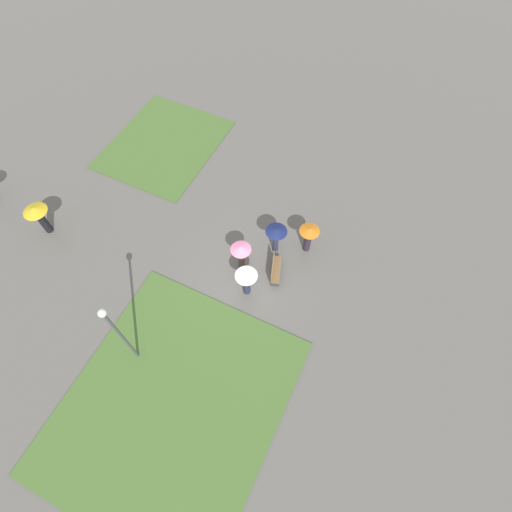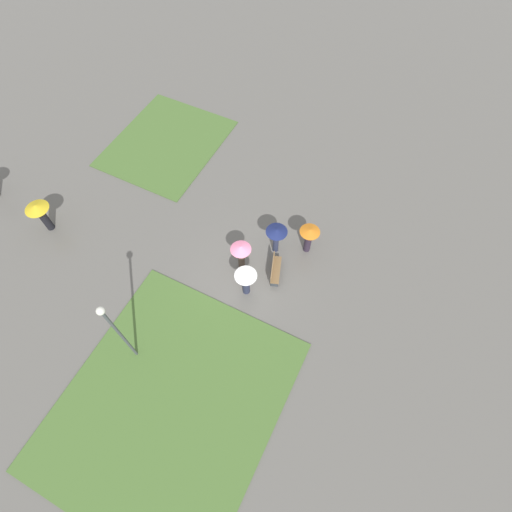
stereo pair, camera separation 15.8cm
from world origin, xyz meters
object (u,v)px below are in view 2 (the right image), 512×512
(crowd_person_orange, at_px, (309,236))
(crowd_person_white, at_px, (246,279))
(lamp_post, at_px, (116,329))
(park_bench, at_px, (275,269))
(crowd_person_pink, at_px, (241,252))
(crowd_person_navy, at_px, (276,235))
(lone_walker_far_path, at_px, (39,212))

(crowd_person_orange, distance_m, crowd_person_white, 3.92)
(lamp_post, height_order, crowd_person_orange, lamp_post)
(park_bench, relative_size, crowd_person_pink, 0.88)
(crowd_person_navy, distance_m, crowd_person_pink, 1.97)
(crowd_person_pink, bearing_deg, lone_walker_far_path, -127.90)
(lamp_post, relative_size, crowd_person_orange, 2.82)
(crowd_person_white, height_order, crowd_person_pink, crowd_person_white)
(park_bench, xyz_separation_m, crowd_person_navy, (1.31, 0.56, 0.92))
(crowd_person_pink, height_order, lone_walker_far_path, lone_walker_far_path)
(lone_walker_far_path, bearing_deg, crowd_person_orange, -107.95)
(park_bench, height_order, crowd_person_pink, crowd_person_pink)
(crowd_person_orange, xyz_separation_m, crowd_person_navy, (-0.75, 1.43, 0.18))
(lamp_post, height_order, crowd_person_white, lamp_post)
(lamp_post, relative_size, crowd_person_white, 2.75)
(park_bench, distance_m, crowd_person_pink, 1.90)
(crowd_person_orange, xyz_separation_m, lone_walker_far_path, (-4.87, 12.78, 0.19))
(crowd_person_orange, bearing_deg, crowd_person_white, 126.22)
(lamp_post, distance_m, crowd_person_white, 6.09)
(park_bench, bearing_deg, lamp_post, 130.73)
(lamp_post, xyz_separation_m, lone_walker_far_path, (3.64, 8.15, -1.79))
(park_bench, relative_size, lamp_post, 0.32)
(crowd_person_orange, height_order, crowd_person_navy, crowd_person_navy)
(lone_walker_far_path, bearing_deg, crowd_person_pink, -115.15)
(crowd_person_orange, xyz_separation_m, crowd_person_white, (-3.54, 1.68, 0.10))
(crowd_person_pink, bearing_deg, park_bench, 49.51)
(park_bench, relative_size, crowd_person_orange, 0.89)
(crowd_person_orange, relative_size, crowd_person_white, 0.97)
(park_bench, height_order, crowd_person_navy, crowd_person_navy)
(park_bench, relative_size, crowd_person_navy, 0.86)
(crowd_person_white, bearing_deg, lone_walker_far_path, -74.36)
(lamp_post, xyz_separation_m, crowd_person_orange, (8.52, -4.63, -1.98))
(crowd_person_white, distance_m, crowd_person_pink, 1.44)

